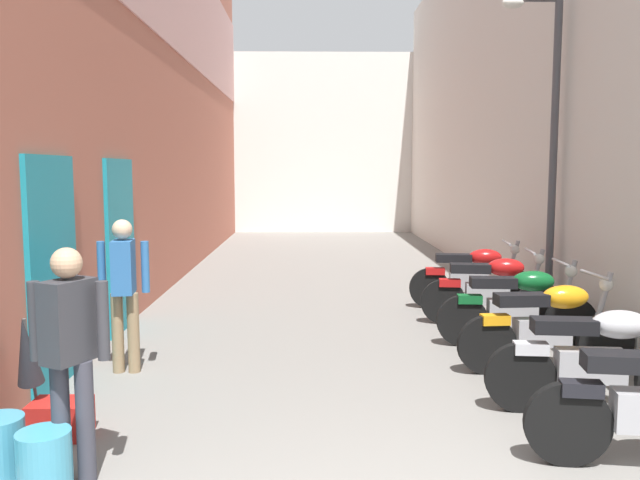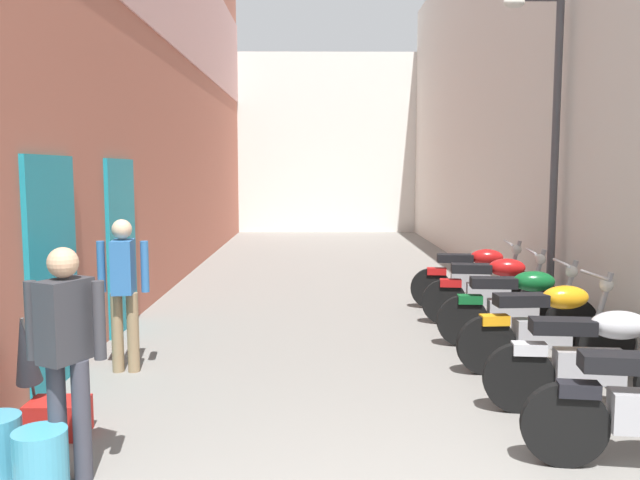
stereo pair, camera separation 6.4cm
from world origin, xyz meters
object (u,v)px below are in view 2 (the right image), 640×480
motorcycle_fifth (493,288)px  pedestrian_mid_alley (124,284)px  motorcycle_second (597,357)px  motorcycle_sixth (474,276)px  motorcycle_third (548,325)px  water_jug_beside_first (41,462)px  pedestrian_by_doorway (66,346)px  street_lamp (548,133)px  plastic_crate (58,418)px  umbrella_leaning (25,351)px  motorcycle_fourth (518,305)px

motorcycle_fifth → pedestrian_mid_alley: (-4.31, -1.95, 0.42)m
motorcycle_second → motorcycle_sixth: bearing=90.0°
motorcycle_third → water_jug_beside_first: size_ratio=4.41×
pedestrian_by_doorway → street_lamp: bearing=43.2°
motorcycle_fifth → street_lamp: street_lamp is taller
motorcycle_fifth → motorcycle_sixth: (0.00, 1.00, 0.00)m
street_lamp → pedestrian_mid_alley: bearing=-157.7°
motorcycle_third → motorcycle_sixth: same height
pedestrian_by_doorway → water_jug_beside_first: 0.74m
street_lamp → motorcycle_second: bearing=-102.0°
pedestrian_mid_alley → plastic_crate: (-0.06, -1.61, -0.78)m
motorcycle_sixth → plastic_crate: size_ratio=4.20×
motorcycle_sixth → umbrella_leaning: 6.48m
motorcycle_second → water_jug_beside_first: 4.33m
motorcycle_fifth → street_lamp: size_ratio=0.43×
motorcycle_third → pedestrian_mid_alley: size_ratio=1.18×
motorcycle_third → pedestrian_mid_alley: (-4.31, 0.08, 0.42)m
plastic_crate → umbrella_leaning: 0.59m
pedestrian_by_doorway → motorcycle_second: bearing=15.7°
umbrella_leaning → water_jug_beside_first: bearing=-62.2°
pedestrian_mid_alley → plastic_crate: size_ratio=3.57×
motorcycle_fourth → umbrella_leaning: motorcycle_fourth is taller
motorcycle_sixth → plastic_crate: (-4.37, -4.56, -0.36)m
motorcycle_fifth → pedestrian_mid_alley: pedestrian_mid_alley is taller
umbrella_leaning → motorcycle_fourth: bearing=28.5°
motorcycle_third → motorcycle_fourth: same height
motorcycle_fourth → street_lamp: (0.69, 1.16, 2.03)m
umbrella_leaning → street_lamp: street_lamp is taller
motorcycle_third → pedestrian_by_doorway: (-3.99, -2.27, 0.42)m
plastic_crate → motorcycle_second: bearing=5.0°
motorcycle_third → plastic_crate: motorcycle_third is taller
street_lamp → motorcycle_fourth: bearing=-120.8°
motorcycle_fourth → motorcycle_sixth: bearing=90.0°
motorcycle_third → pedestrian_by_doorway: pedestrian_by_doorway is taller
motorcycle_fifth → water_jug_beside_first: (-4.11, -4.48, -0.29)m
water_jug_beside_first → motorcycle_third: bearing=30.8°
plastic_crate → pedestrian_by_doorway: bearing=-62.9°
motorcycle_second → motorcycle_sixth: 4.18m
motorcycle_fifth → pedestrian_mid_alley: 4.75m
motorcycle_second → water_jug_beside_first: (-4.11, -1.31, -0.29)m
motorcycle_fourth → street_lamp: bearing=59.2°
motorcycle_sixth → pedestrian_by_doorway: pedestrian_by_doorway is taller
pedestrian_mid_alley → street_lamp: size_ratio=0.37×
motorcycle_second → motorcycle_third: (0.00, 1.15, 0.00)m
motorcycle_second → motorcycle_fourth: 2.11m
pedestrian_by_doorway → motorcycle_sixth: bearing=53.0°
motorcycle_second → motorcycle_third: bearing=90.0°
pedestrian_by_doorway → umbrella_leaning: 0.98m
plastic_crate → street_lamp: 6.69m
motorcycle_third → motorcycle_sixth: size_ratio=1.00×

